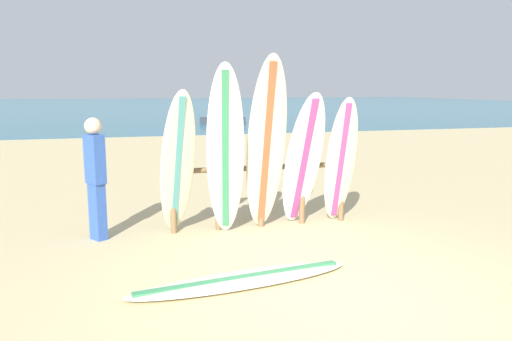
# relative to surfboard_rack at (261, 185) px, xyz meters

# --- Properties ---
(ground_plane) EXTENTS (120.00, 120.00, 0.00)m
(ground_plane) POSITION_rel_surfboard_rack_xyz_m (0.09, -2.92, -0.65)
(ground_plane) COLOR #CCB784
(ocean_water) EXTENTS (120.00, 80.00, 0.01)m
(ocean_water) POSITION_rel_surfboard_rack_xyz_m (0.09, 55.08, -0.65)
(ocean_water) COLOR teal
(ocean_water) RESTS_ON ground
(surfboard_rack) EXTENTS (2.81, 0.09, 1.08)m
(surfboard_rack) POSITION_rel_surfboard_rack_xyz_m (0.00, 0.00, 0.00)
(surfboard_rack) COLOR olive
(surfboard_rack) RESTS_ON ground
(surfboard_leaning_far_left) EXTENTS (0.58, 0.97, 2.14)m
(surfboard_leaning_far_left) POSITION_rel_surfboard_rack_xyz_m (-1.30, -0.27, 0.41)
(surfboard_leaning_far_left) COLOR beige
(surfboard_leaning_far_left) RESTS_ON ground
(surfboard_leaning_left) EXTENTS (0.66, 0.86, 2.48)m
(surfboard_leaning_left) POSITION_rel_surfboard_rack_xyz_m (-0.65, -0.44, 0.59)
(surfboard_leaning_left) COLOR white
(surfboard_leaning_left) RESTS_ON ground
(surfboard_leaning_center_left) EXTENTS (0.60, 0.84, 2.61)m
(surfboard_leaning_center_left) POSITION_rel_surfboard_rack_xyz_m (-0.02, -0.34, 0.65)
(surfboard_leaning_center_left) COLOR beige
(surfboard_leaning_center_left) RESTS_ON ground
(surfboard_leaning_center) EXTENTS (0.61, 0.93, 2.09)m
(surfboard_leaning_center) POSITION_rel_surfboard_rack_xyz_m (0.59, -0.26, 0.39)
(surfboard_leaning_center) COLOR white
(surfboard_leaning_center) RESTS_ON ground
(surfboard_leaning_center_right) EXTENTS (0.58, 0.85, 2.02)m
(surfboard_leaning_center_right) POSITION_rel_surfboard_rack_xyz_m (1.21, -0.25, 0.36)
(surfboard_leaning_center_right) COLOR beige
(surfboard_leaning_center_right) RESTS_ON ground
(surfboard_lying_on_sand) EXTENTS (2.66, 0.90, 0.08)m
(surfboard_lying_on_sand) POSITION_rel_surfboard_rack_xyz_m (-0.83, -2.12, -0.62)
(surfboard_lying_on_sand) COLOR beige
(surfboard_lying_on_sand) RESTS_ON ground
(beachgoer_standing) EXTENTS (0.30, 0.33, 1.74)m
(beachgoer_standing) POSITION_rel_surfboard_rack_xyz_m (-2.42, -0.03, 0.30)
(beachgoer_standing) COLOR #3359B2
(beachgoer_standing) RESTS_ON ground
(small_boat_offshore) EXTENTS (2.86, 1.53, 0.71)m
(small_boat_offshore) POSITION_rel_surfboard_rack_xyz_m (3.91, 22.12, -0.40)
(small_boat_offshore) COLOR #333842
(small_boat_offshore) RESTS_ON ocean_water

